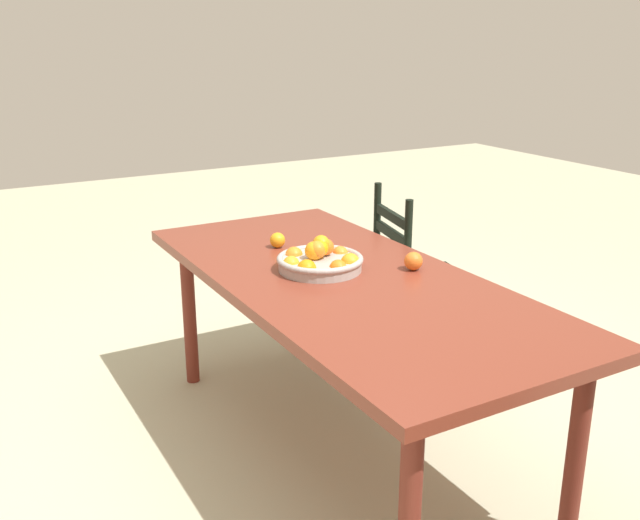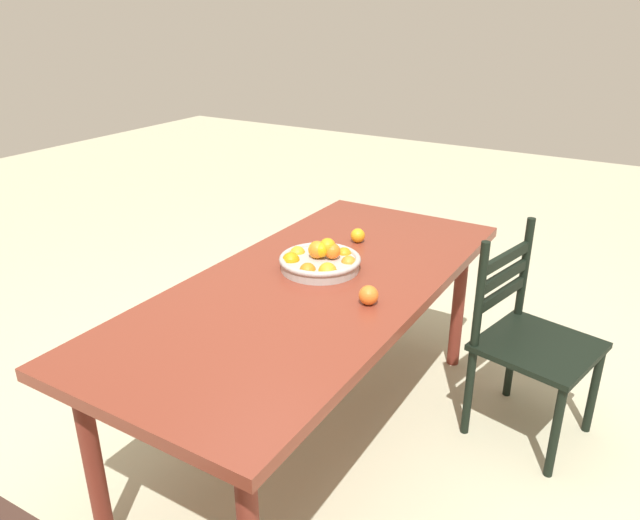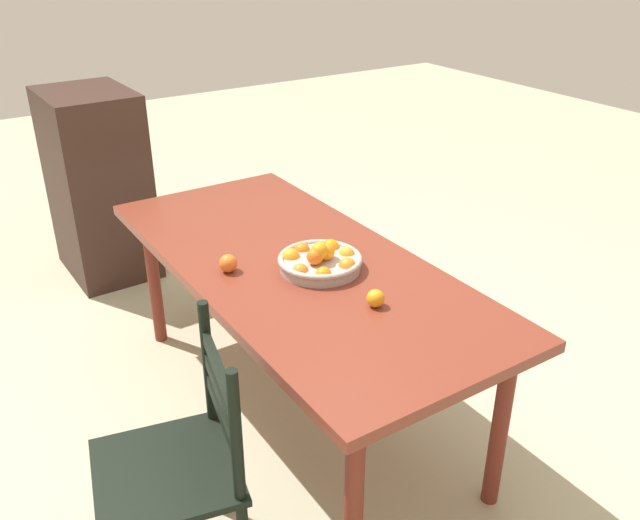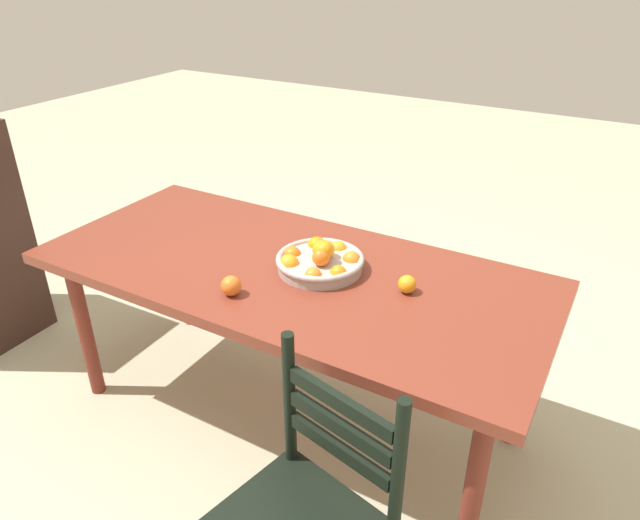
{
  "view_description": "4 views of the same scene",
  "coord_description": "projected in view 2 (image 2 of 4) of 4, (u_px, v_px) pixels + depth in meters",
  "views": [
    {
      "loc": [
        2.14,
        -1.33,
        1.62
      ],
      "look_at": [
        -0.11,
        -0.04,
        0.78
      ],
      "focal_mm": 40.05,
      "sensor_mm": 36.0,
      "label": 1
    },
    {
      "loc": [
        1.8,
        1.12,
        1.73
      ],
      "look_at": [
        -0.11,
        -0.04,
        0.78
      ],
      "focal_mm": 33.71,
      "sensor_mm": 36.0,
      "label": 2
    },
    {
      "loc": [
        -2.07,
        1.23,
        1.96
      ],
      "look_at": [
        -0.11,
        -0.04,
        0.78
      ],
      "focal_mm": 37.58,
      "sensor_mm": 36.0,
      "label": 3
    },
    {
      "loc": [
        -1.06,
        1.61,
        1.81
      ],
      "look_at": [
        -0.11,
        -0.04,
        0.78
      ],
      "focal_mm": 32.51,
      "sensor_mm": 36.0,
      "label": 4
    }
  ],
  "objects": [
    {
      "name": "orange_loose_1",
      "position": [
        358.0,
        235.0,
        2.71
      ],
      "size": [
        0.06,
        0.06,
        0.06
      ],
      "primitive_type": "sphere",
      "color": "orange",
      "rests_on": "dining_table"
    },
    {
      "name": "chair_near_window",
      "position": [
        528.0,
        340.0,
        2.51
      ],
      "size": [
        0.52,
        0.52,
        0.9
      ],
      "rotation": [
        0.0,
        0.0,
        2.92
      ],
      "color": "black",
      "rests_on": "ground"
    },
    {
      "name": "dining_table",
      "position": [
        314.0,
        297.0,
        2.37
      ],
      "size": [
        1.96,
        0.88,
        0.74
      ],
      "color": "maroon",
      "rests_on": "ground"
    },
    {
      "name": "fruit_bowl",
      "position": [
        320.0,
        260.0,
        2.43
      ],
      "size": [
        0.33,
        0.33,
        0.13
      ],
      "color": "#A69E99",
      "rests_on": "dining_table"
    },
    {
      "name": "orange_loose_0",
      "position": [
        369.0,
        295.0,
        2.15
      ],
      "size": [
        0.07,
        0.07,
        0.07
      ],
      "primitive_type": "sphere",
      "color": "orange",
      "rests_on": "dining_table"
    },
    {
      "name": "ground_plane",
      "position": [
        315.0,
        434.0,
        2.63
      ],
      "size": [
        12.0,
        12.0,
        0.0
      ],
      "primitive_type": "plane",
      "color": "#B2B091"
    }
  ]
}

